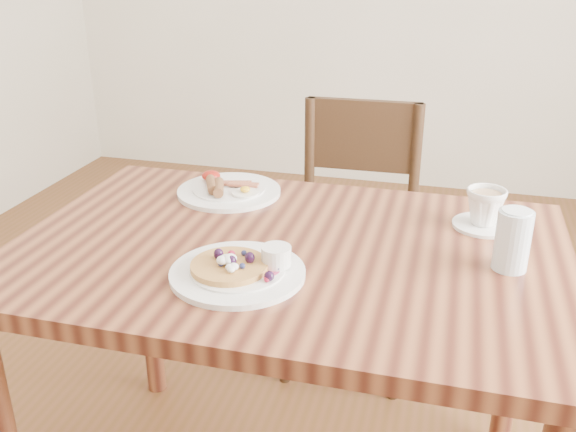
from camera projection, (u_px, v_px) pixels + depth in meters
The scene contains 6 objects.
dining_table at pixel (288, 285), 1.44m from camera, with size 1.20×0.80×0.75m.
chair_far at pixel (354, 224), 2.13m from camera, with size 0.43×0.43×0.88m.
pancake_plate at pixel (240, 269), 1.27m from camera, with size 0.27×0.27×0.06m.
breakfast_plate at pixel (227, 190), 1.68m from camera, with size 0.27×0.27×0.04m.
teacup_saucer at pixel (485, 210), 1.47m from camera, with size 0.14×0.14×0.09m.
water_glass at pixel (513, 240), 1.28m from camera, with size 0.07×0.07×0.13m, color silver.
Camera 1 is at (0.33, -1.22, 1.36)m, focal length 40.00 mm.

